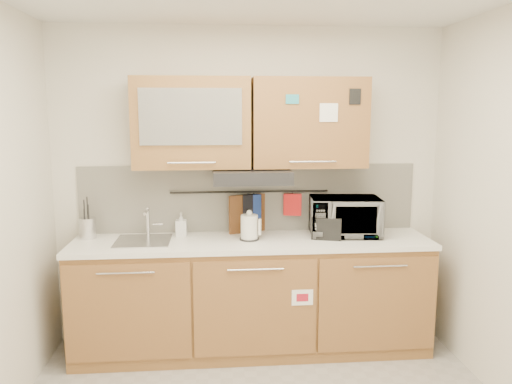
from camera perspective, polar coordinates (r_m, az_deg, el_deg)
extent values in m
plane|color=silver|center=(4.18, -0.77, 0.67)|extent=(3.20, 0.00, 3.20)
cube|color=#A26E39|center=(4.11, -0.44, -11.91)|extent=(2.80, 0.60, 0.88)
cube|color=black|center=(4.26, -0.43, -16.80)|extent=(2.80, 0.54, 0.10)
cube|color=olive|center=(3.85, -14.44, -13.23)|extent=(0.91, 0.02, 0.74)
cylinder|color=silver|center=(3.72, -14.69, -8.95)|extent=(0.41, 0.01, 0.01)
cube|color=olive|center=(3.81, -0.07, -13.18)|extent=(0.91, 0.02, 0.74)
cylinder|color=silver|center=(3.68, -0.03, -8.86)|extent=(0.41, 0.01, 0.01)
cube|color=olive|center=(3.99, 13.74, -12.38)|extent=(0.91, 0.02, 0.74)
cylinder|color=silver|center=(3.87, 14.04, -8.23)|extent=(0.41, 0.01, 0.01)
cube|color=white|center=(3.96, -0.44, -5.74)|extent=(2.82, 0.62, 0.04)
cube|color=silver|center=(4.18, -0.76, -0.70)|extent=(2.80, 0.02, 0.56)
cube|color=#A26E39|center=(3.95, -7.34, 7.83)|extent=(0.90, 0.35, 0.70)
cube|color=silver|center=(3.76, -7.47, 8.52)|extent=(0.76, 0.02, 0.42)
cube|color=olive|center=(4.02, 6.02, 7.88)|extent=(0.90, 0.35, 0.70)
cube|color=white|center=(3.86, 8.32, 8.97)|extent=(0.14, 0.00, 0.14)
cube|color=black|center=(3.91, -0.51, 1.87)|extent=(0.60, 0.46, 0.10)
cube|color=silver|center=(3.99, -12.77, -5.62)|extent=(0.42, 0.40, 0.03)
cylinder|color=silver|center=(4.11, -12.26, -3.36)|extent=(0.03, 0.03, 0.24)
cylinder|color=silver|center=(4.01, -12.45, -2.22)|extent=(0.02, 0.18, 0.02)
cylinder|color=black|center=(4.13, -0.72, 0.02)|extent=(1.30, 0.02, 0.02)
cylinder|color=silver|center=(4.19, -18.67, -3.92)|extent=(0.14, 0.14, 0.17)
cylinder|color=black|center=(4.19, -18.98, -2.93)|extent=(0.01, 0.01, 0.31)
cylinder|color=black|center=(4.16, -18.54, -3.23)|extent=(0.01, 0.01, 0.28)
cylinder|color=black|center=(4.19, -18.66, -2.75)|extent=(0.01, 0.01, 0.33)
cylinder|color=black|center=(4.17, -18.99, -3.47)|extent=(0.01, 0.01, 0.24)
cylinder|color=silver|center=(3.92, -0.77, -4.07)|extent=(0.17, 0.17, 0.20)
sphere|color=silver|center=(3.90, -0.77, -2.39)|extent=(0.04, 0.04, 0.04)
cube|color=silver|center=(3.90, 0.44, -4.02)|extent=(0.03, 0.03, 0.13)
cylinder|color=black|center=(3.95, -0.77, -5.36)|extent=(0.15, 0.15, 0.01)
cube|color=black|center=(4.00, 8.09, -4.06)|extent=(0.26, 0.20, 0.18)
cube|color=black|center=(3.99, 7.51, -2.92)|extent=(0.09, 0.12, 0.01)
cube|color=black|center=(3.98, 8.71, -2.96)|extent=(0.09, 0.12, 0.01)
imported|color=#999999|center=(4.13, 10.10, -2.75)|extent=(0.59, 0.43, 0.31)
imported|color=#999999|center=(4.09, -8.55, -3.67)|extent=(0.09, 0.09, 0.19)
cube|color=brown|center=(4.16, -0.89, -3.16)|extent=(0.33, 0.15, 0.42)
cube|color=navy|center=(4.14, -0.23, -1.64)|extent=(0.12, 0.05, 0.20)
cube|color=black|center=(4.14, -0.68, -1.80)|extent=(0.15, 0.08, 0.22)
cube|color=red|center=(4.18, 4.19, -1.45)|extent=(0.15, 0.05, 0.18)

